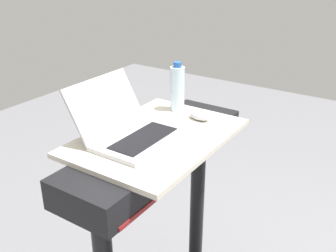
% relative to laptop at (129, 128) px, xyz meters
% --- Properties ---
extents(desk_board, '(0.67, 0.47, 0.02)m').
position_rel_laptop_xyz_m(desk_board, '(0.08, -0.07, -0.05)').
color(desk_board, beige).
rests_on(desk_board, treadmill_base).
extents(laptop, '(0.34, 0.33, 0.21)m').
position_rel_laptop_xyz_m(laptop, '(0.00, 0.00, 0.00)').
color(laptop, '#B7B7BC').
rests_on(laptop, desk_board).
extents(computer_mouse, '(0.08, 0.11, 0.03)m').
position_rel_laptop_xyz_m(computer_mouse, '(0.31, -0.13, -0.03)').
color(computer_mouse, '#B2B2B7').
rests_on(computer_mouse, desk_board).
extents(water_bottle, '(0.06, 0.06, 0.22)m').
position_rel_laptop_xyz_m(water_bottle, '(0.35, 0.01, 0.06)').
color(water_bottle, silver).
rests_on(water_bottle, desk_board).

